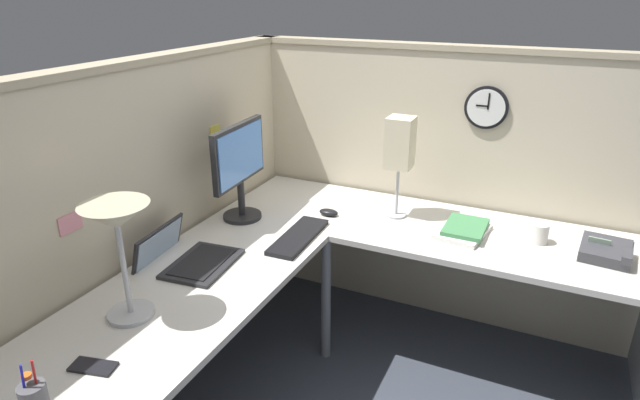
% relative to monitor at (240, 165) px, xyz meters
% --- Properties ---
extents(ground_plane, '(6.80, 6.80, 0.00)m').
position_rel_monitor_xyz_m(ground_plane, '(-0.15, -0.64, -1.02)').
color(ground_plane, '#383D47').
extents(cubicle_wall_back, '(2.57, 0.12, 1.58)m').
position_rel_monitor_xyz_m(cubicle_wall_back, '(-0.52, 0.23, -0.23)').
color(cubicle_wall_back, beige).
rests_on(cubicle_wall_back, ground).
extents(cubicle_wall_right, '(0.12, 2.37, 1.58)m').
position_rel_monitor_xyz_m(cubicle_wall_right, '(0.72, -0.90, -0.23)').
color(cubicle_wall_right, beige).
rests_on(cubicle_wall_right, ground).
extents(desk, '(2.35, 2.15, 0.73)m').
position_rel_monitor_xyz_m(desk, '(-0.30, -0.69, -0.39)').
color(desk, beige).
rests_on(desk, ground).
extents(monitor, '(0.46, 0.20, 0.50)m').
position_rel_monitor_xyz_m(monitor, '(0.00, 0.00, 0.00)').
color(monitor, '#232326').
rests_on(monitor, desk).
extents(laptop, '(0.38, 0.41, 0.22)m').
position_rel_monitor_xyz_m(laptop, '(-0.51, -0.02, -0.27)').
color(laptop, '#232326').
rests_on(laptop, desk).
extents(keyboard, '(0.43, 0.16, 0.02)m').
position_rel_monitor_xyz_m(keyboard, '(-0.10, -0.38, -0.28)').
color(keyboard, black).
rests_on(keyboard, desk).
extents(computer_mouse, '(0.06, 0.10, 0.03)m').
position_rel_monitor_xyz_m(computer_mouse, '(0.22, -0.40, -0.28)').
color(computer_mouse, black).
rests_on(computer_mouse, desk).
extents(desk_lamp_dome, '(0.24, 0.24, 0.44)m').
position_rel_monitor_xyz_m(desk_lamp_dome, '(-0.92, -0.10, 0.07)').
color(desk_lamp_dome, '#B7BABF').
rests_on(desk_lamp_dome, desk).
extents(pen_cup, '(0.08, 0.08, 0.18)m').
position_rel_monitor_xyz_m(pen_cup, '(-1.40, -0.21, -0.24)').
color(pen_cup, '#4C4C51').
rests_on(pen_cup, desk).
extents(cell_phone, '(0.10, 0.16, 0.01)m').
position_rel_monitor_xyz_m(cell_phone, '(-1.19, -0.20, -0.29)').
color(cell_phone, black).
rests_on(cell_phone, desk).
extents(office_phone, '(0.21, 0.22, 0.11)m').
position_rel_monitor_xyz_m(office_phone, '(0.29, -1.71, -0.26)').
color(office_phone, '#38383D').
rests_on(office_phone, desk).
extents(book_stack, '(0.31, 0.25, 0.04)m').
position_rel_monitor_xyz_m(book_stack, '(0.29, -1.09, -0.27)').
color(book_stack, silver).
rests_on(book_stack, desk).
extents(desk_lamp_paper, '(0.13, 0.13, 0.53)m').
position_rel_monitor_xyz_m(desk_lamp_paper, '(0.36, -0.72, 0.09)').
color(desk_lamp_paper, '#B7BABF').
rests_on(desk_lamp_paper, desk).
extents(coffee_mug, '(0.08, 0.08, 0.10)m').
position_rel_monitor_xyz_m(coffee_mug, '(0.35, -1.43, -0.25)').
color(coffee_mug, silver).
rests_on(coffee_mug, desk).
extents(wall_clock, '(0.04, 0.22, 0.22)m').
position_rel_monitor_xyz_m(wall_clock, '(0.66, -1.08, 0.26)').
color(wall_clock, black).
extents(pinned_note_leftmost, '(0.10, 0.00, 0.07)m').
position_rel_monitor_xyz_m(pinned_note_leftmost, '(-0.88, 0.18, 0.01)').
color(pinned_note_leftmost, pink).
extents(pinned_note_middle, '(0.08, 0.00, 0.06)m').
position_rel_monitor_xyz_m(pinned_note_middle, '(0.06, 0.18, 0.14)').
color(pinned_note_middle, '#EAD84C').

